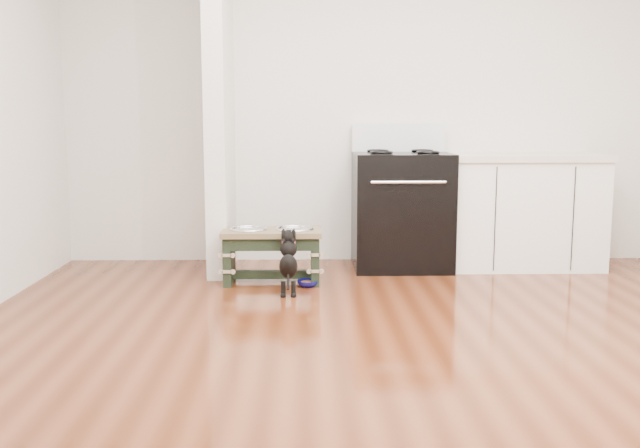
{
  "coord_description": "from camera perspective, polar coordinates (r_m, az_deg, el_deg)",
  "views": [
    {
      "loc": [
        -0.53,
        -3.47,
        1.18
      ],
      "look_at": [
        -0.42,
        1.25,
        0.49
      ],
      "focal_mm": 40.0,
      "sensor_mm": 36.0,
      "label": 1
    }
  ],
  "objects": [
    {
      "name": "oven_range",
      "position": [
        5.72,
        6.53,
        1.24
      ],
      "size": [
        0.76,
        0.69,
        1.14
      ],
      "color": "black",
      "rests_on": "ground"
    },
    {
      "name": "dog_feeder",
      "position": [
        5.19,
        -3.87,
        -1.68
      ],
      "size": [
        0.71,
        0.38,
        0.41
      ],
      "color": "black",
      "rests_on": "ground"
    },
    {
      "name": "partition_wall",
      "position": [
        5.61,
        -8.04,
        9.99
      ],
      "size": [
        0.15,
        0.8,
        2.7
      ],
      "primitive_type": "cube",
      "color": "silver",
      "rests_on": "ground"
    },
    {
      "name": "room_shell",
      "position": [
        3.53,
        7.57,
        15.39
      ],
      "size": [
        5.0,
        5.0,
        5.0
      ],
      "color": "silver",
      "rests_on": "ground"
    },
    {
      "name": "puppy",
      "position": [
        4.87,
        -2.54,
        -2.82
      ],
      "size": [
        0.13,
        0.37,
        0.44
      ],
      "color": "black",
      "rests_on": "ground"
    },
    {
      "name": "floor_bowl",
      "position": [
        5.1,
        -0.99,
        -4.77
      ],
      "size": [
        0.16,
        0.16,
        0.05
      ],
      "rotation": [
        0.0,
        0.0,
        -0.06
      ],
      "color": "#0C0B52",
      "rests_on": "ground"
    },
    {
      "name": "ground",
      "position": [
        3.7,
        7.08,
        -10.34
      ],
      "size": [
        5.0,
        5.0,
        0.0
      ],
      "primitive_type": "plane",
      "color": "#4D200D",
      "rests_on": "ground"
    },
    {
      "name": "cabinet_run",
      "position": [
        5.96,
        15.89,
        1.01
      ],
      "size": [
        1.24,
        0.64,
        0.91
      ],
      "color": "white",
      "rests_on": "ground"
    }
  ]
}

